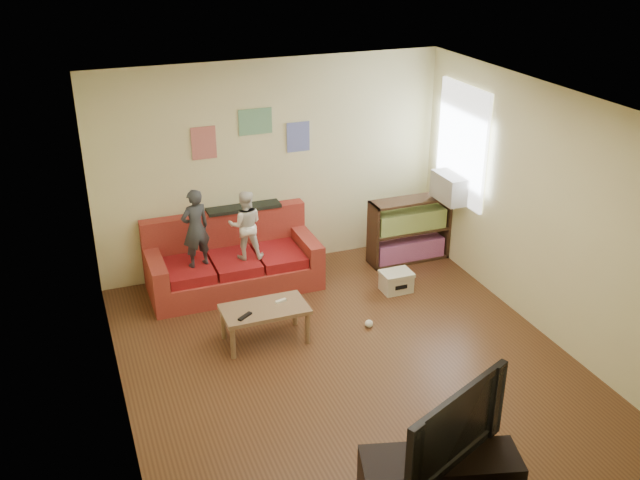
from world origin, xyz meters
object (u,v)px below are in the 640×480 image
object	(u,v)px
sofa	(232,263)
child_a	(195,228)
television	(444,422)
child_b	(245,225)
file_box	(396,281)
coffee_table	(265,312)
bookshelf	(409,233)

from	to	relation	value
sofa	child_a	world-z (taller)	child_a
child_a	television	size ratio (longest dim) A/B	0.83
child_b	file_box	size ratio (longest dim) A/B	2.28
television	sofa	bearing A→B (deg)	73.82
sofa	coffee_table	size ratio (longest dim) A/B	2.26
file_box	bookshelf	bearing A→B (deg)	53.75
child_a	coffee_table	bearing A→B (deg)	94.98
child_a	file_box	world-z (taller)	child_a
sofa	coffee_table	xyz separation A→B (m)	(0.00, -1.38, 0.05)
child_a	television	xyz separation A→B (m)	(1.03, -3.97, -0.12)
coffee_table	television	distance (m)	2.85
file_box	sofa	bearing A→B (deg)	154.61
coffee_table	file_box	world-z (taller)	coffee_table
bookshelf	sofa	bearing A→B (deg)	176.75
child_b	coffee_table	xyz separation A→B (m)	(-0.14, -1.21, -0.51)
sofa	coffee_table	world-z (taller)	sofa
bookshelf	file_box	bearing A→B (deg)	-126.25
child_b	bookshelf	size ratio (longest dim) A/B	0.79
sofa	child_b	bearing A→B (deg)	-49.16
child_a	sofa	bearing A→B (deg)	-174.91
sofa	file_box	world-z (taller)	sofa
child_a	coffee_table	size ratio (longest dim) A/B	1.04
coffee_table	bookshelf	world-z (taller)	bookshelf
sofa	child_b	world-z (taller)	child_b
child_b	coffee_table	world-z (taller)	child_b
sofa	file_box	xyz separation A→B (m)	(1.84, -0.87, -0.17)
bookshelf	file_box	world-z (taller)	bookshelf
coffee_table	bookshelf	distance (m)	2.69
coffee_table	bookshelf	size ratio (longest dim) A/B	0.84
child_b	bookshelf	world-z (taller)	child_b
sofa	coffee_table	bearing A→B (deg)	-89.85
bookshelf	television	bearing A→B (deg)	-114.23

